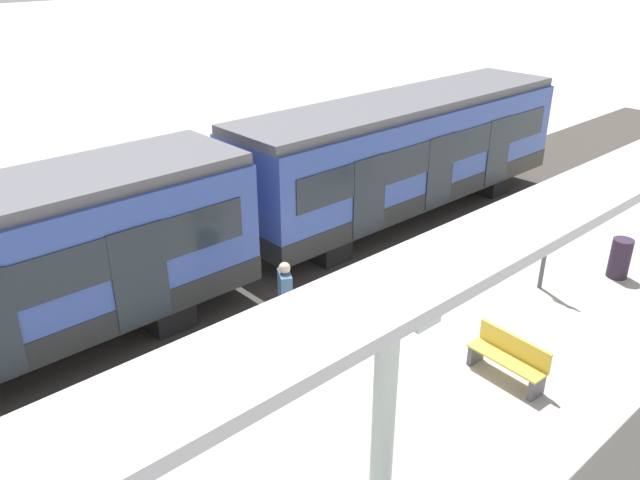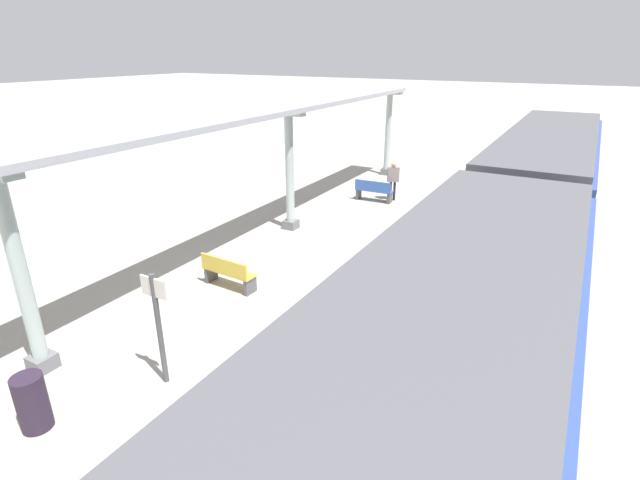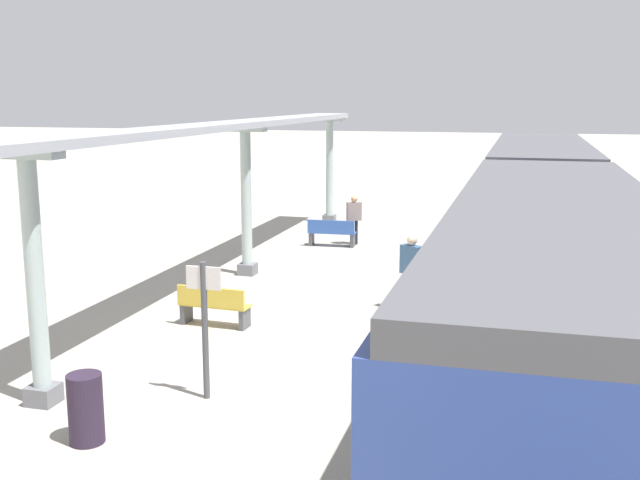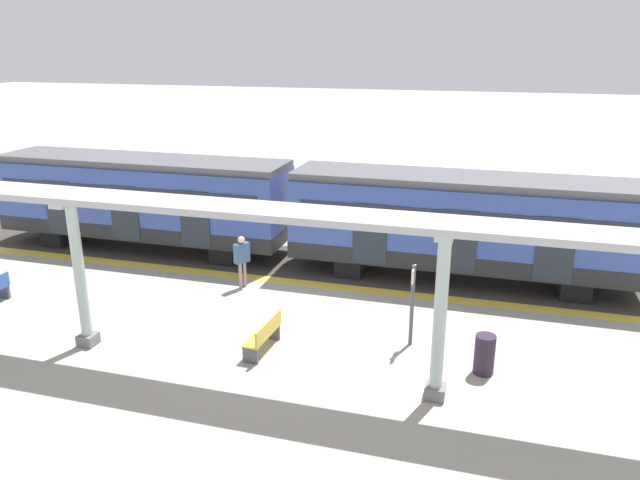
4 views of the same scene
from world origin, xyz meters
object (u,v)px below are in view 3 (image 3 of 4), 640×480
train_near_carriage (538,203)px  bench_mid_platform (213,306)px  platform_info_sign (205,317)px  trash_bin (86,409)px  train_far_carriage (550,329)px  bench_near_end (332,233)px  passenger_by_the_benches (354,214)px  canopy_pillar_nearest (330,170)px  canopy_pillar_second (246,201)px  passenger_waiting_near_edge (411,264)px  canopy_pillar_third (35,279)px

train_near_carriage → bench_mid_platform: train_near_carriage is taller
platform_info_sign → trash_bin: bearing=62.9°
train_far_carriage → bench_near_end: (6.21, -13.24, -1.38)m
platform_info_sign → passenger_by_the_benches: (0.52, -12.87, -0.34)m
train_near_carriage → trash_bin: (6.04, 12.68, -1.33)m
bench_near_end → platform_info_sign: (-1.13, 12.36, 0.89)m
train_near_carriage → bench_mid_platform: bearing=48.4°
train_far_carriage → platform_info_sign: train_far_carriage is taller
canopy_pillar_nearest → platform_info_sign: 16.98m
canopy_pillar_second → bench_near_end: bearing=-105.8°
canopy_pillar_nearest → bench_near_end: bearing=105.4°
train_near_carriage → canopy_pillar_nearest: (7.43, -6.00, 0.16)m
bench_mid_platform → platform_info_sign: 3.89m
train_far_carriage → platform_info_sign: (5.08, -0.88, -0.50)m
train_far_carriage → canopy_pillar_nearest: bearing=-67.2°
train_near_carriage → bench_near_end: (6.21, -1.55, -1.38)m
canopy_pillar_second → bench_near_end: canopy_pillar_second is taller
train_far_carriage → bench_mid_platform: size_ratio=7.29×
canopy_pillar_second → passenger_waiting_near_edge: size_ratio=2.28×
train_near_carriage → passenger_waiting_near_edge: (2.70, 5.09, -0.75)m
canopy_pillar_second → passenger_by_the_benches: canopy_pillar_second is taller
passenger_by_the_benches → trash_bin: bearing=88.3°
train_near_carriage → canopy_pillar_third: canopy_pillar_third is taller
bench_mid_platform → passenger_by_the_benches: 9.41m
trash_bin → bench_near_end: bearing=-89.3°
canopy_pillar_nearest → passenger_by_the_benches: 4.45m
passenger_waiting_near_edge → bench_mid_platform: bearing=30.3°
canopy_pillar_third → passenger_waiting_near_edge: size_ratio=2.28×
train_far_carriage → passenger_by_the_benches: train_far_carriage is taller
canopy_pillar_nearest → passenger_by_the_benches: size_ratio=2.47×
canopy_pillar_second → canopy_pillar_nearest: bearing=-90.0°
bench_near_end → passenger_by_the_benches: 0.97m
canopy_pillar_second → bench_mid_platform: bearing=102.0°
train_far_carriage → trash_bin: (6.04, 0.99, -1.33)m
canopy_pillar_nearest → canopy_pillar_third: size_ratio=1.00×
platform_info_sign → passenger_waiting_near_edge: size_ratio=1.28×
platform_info_sign → passenger_waiting_near_edge: bearing=-112.6°
canopy_pillar_nearest → canopy_pillar_third: (0.00, 17.68, 0.00)m
passenger_by_the_benches → canopy_pillar_third: bearing=82.4°
train_far_carriage → canopy_pillar_third: 7.43m
canopy_pillar_third → trash_bin: (-1.39, 1.00, -1.49)m
train_near_carriage → passenger_by_the_benches: train_near_carriage is taller
canopy_pillar_nearest → bench_mid_platform: canopy_pillar_nearest is taller
canopy_pillar_nearest → passenger_waiting_near_edge: (-4.73, 11.09, -0.91)m
canopy_pillar_second → trash_bin: 10.14m
canopy_pillar_nearest → train_far_carriage: bearing=112.8°
canopy_pillar_nearest → passenger_waiting_near_edge: bearing=113.1°
canopy_pillar_third → passenger_by_the_benches: bearing=-97.6°
bench_near_end → passenger_by_the_benches: size_ratio=0.96×
canopy_pillar_third → bench_near_end: size_ratio=2.58×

